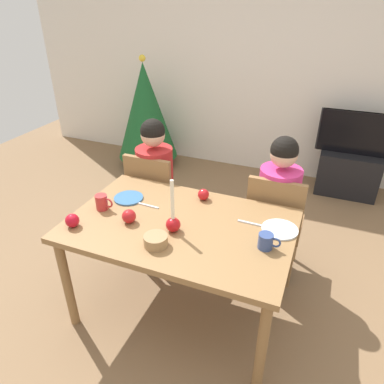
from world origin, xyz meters
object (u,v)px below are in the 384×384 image
(candle_centerpiece, at_px, (173,221))
(mug_left, at_px, (102,202))
(chair_left, at_px, (154,196))
(tv_stand, at_px, (348,173))
(apple_near_candle, at_px, (203,195))
(apple_by_left_plate, at_px, (72,221))
(person_right_child, at_px, (276,213))
(apple_by_right_mug, at_px, (129,216))
(plate_left, at_px, (129,198))
(dining_table, at_px, (180,234))
(mug_right, at_px, (266,241))
(plate_right, at_px, (280,229))
(bowl_walnuts, at_px, (156,241))
(christmas_tree, at_px, (146,111))
(tv, at_px, (357,133))
(chair_right, at_px, (274,221))
(person_left_child, at_px, (156,188))

(candle_centerpiece, bearing_deg, mug_left, 174.65)
(chair_left, height_order, tv_stand, chair_left)
(apple_near_candle, bearing_deg, chair_left, 152.75)
(candle_centerpiece, bearing_deg, apple_by_left_plate, -162.29)
(person_right_child, height_order, apple_by_left_plate, person_right_child)
(apple_by_right_mug, bearing_deg, chair_left, 106.14)
(plate_left, bearing_deg, dining_table, -17.29)
(chair_left, height_order, mug_right, chair_left)
(plate_left, xyz_separation_m, plate_right, (1.05, 0.02, 0.00))
(tv_stand, bearing_deg, bowl_walnuts, -112.90)
(christmas_tree, xyz_separation_m, apple_by_left_plate, (0.80, -2.40, 0.07))
(tv, height_order, apple_by_right_mug, tv)
(dining_table, height_order, mug_right, mug_right)
(chair_left, xyz_separation_m, apple_by_left_plate, (-0.09, -0.89, 0.28))
(chair_right, bearing_deg, person_left_child, 178.16)
(tv, relative_size, apple_by_left_plate, 9.21)
(tv, height_order, plate_right, tv)
(person_right_child, distance_m, plate_right, 0.52)
(plate_right, relative_size, apple_near_candle, 2.78)
(chair_left, xyz_separation_m, tv, (1.55, 1.69, 0.20))
(bowl_walnuts, bearing_deg, christmas_tree, 119.81)
(tv, xyz_separation_m, plate_left, (-1.50, -2.16, 0.05))
(apple_near_candle, distance_m, apple_by_right_mug, 0.55)
(plate_right, bearing_deg, chair_left, 157.78)
(person_left_child, height_order, bowl_walnuts, person_left_child)
(chair_left, xyz_separation_m, person_right_child, (1.01, 0.03, 0.06))
(person_left_child, xyz_separation_m, apple_by_right_mug, (0.21, -0.75, 0.22))
(chair_left, height_order, bowl_walnuts, chair_left)
(person_left_child, height_order, candle_centerpiece, person_left_child)
(plate_right, distance_m, apple_by_left_plate, 1.27)
(mug_right, xyz_separation_m, apple_by_left_plate, (-1.15, -0.23, -0.00))
(mug_right, height_order, apple_by_right_mug, mug_right)
(dining_table, bearing_deg, person_left_child, 128.39)
(person_left_child, bearing_deg, mug_right, -32.97)
(dining_table, relative_size, tv_stand, 2.19)
(christmas_tree, distance_m, plate_right, 2.79)
(person_right_child, height_order, plate_left, person_right_child)
(person_right_child, xyz_separation_m, tv_stand, (0.54, 1.66, -0.33))
(plate_right, relative_size, mug_right, 1.72)
(person_right_child, xyz_separation_m, candle_centerpiece, (-0.51, -0.73, 0.25))
(apple_near_candle, bearing_deg, apple_by_left_plate, -136.09)
(apple_by_right_mug, bearing_deg, christmas_tree, 116.24)
(christmas_tree, height_order, apple_near_candle, christmas_tree)
(chair_left, xyz_separation_m, apple_by_right_mug, (0.21, -0.72, 0.28))
(person_left_child, distance_m, tv_stand, 2.29)
(chair_right, bearing_deg, christmas_tree, 141.53)
(plate_right, bearing_deg, candle_centerpiece, -157.48)
(christmas_tree, xyz_separation_m, mug_left, (0.85, -2.16, 0.08))
(person_right_child, bearing_deg, mug_left, -147.06)
(person_right_child, bearing_deg, christmas_tree, 142.13)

